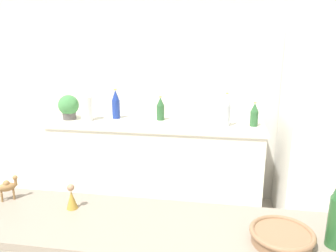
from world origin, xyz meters
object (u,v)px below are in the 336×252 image
at_px(back_bottle_3, 116,104).
at_px(wise_man_figurine_blue, 72,198).
at_px(paper_towel_roll, 86,109).
at_px(camel_figurine, 8,186).
at_px(refrigerator, 332,134).
at_px(back_bottle_2, 160,109).
at_px(back_bottle_0, 254,115).
at_px(fruit_bowl, 282,236).
at_px(back_bottle_1, 226,110).
at_px(potted_plant, 69,106).

xyz_separation_m(back_bottle_3, wise_man_figurine_blue, (0.41, -1.93, -0.05)).
height_order(paper_towel_roll, camel_figurine, paper_towel_roll).
height_order(refrigerator, back_bottle_2, refrigerator).
relative_size(paper_towel_roll, back_bottle_0, 1.08).
bearing_deg(back_bottle_3, camel_figurine, -88.14).
xyz_separation_m(fruit_bowl, wise_man_figurine_blue, (-0.93, 0.12, 0.02)).
height_order(back_bottle_1, back_bottle_2, back_bottle_1).
xyz_separation_m(potted_plant, back_bottle_2, (0.95, 0.12, -0.02)).
height_order(potted_plant, back_bottle_0, potted_plant).
distance_m(paper_towel_roll, back_bottle_2, 0.76).
xyz_separation_m(refrigerator, back_bottle_3, (-2.10, 0.16, 0.17)).
distance_m(refrigerator, back_bottle_1, 0.98).
bearing_deg(fruit_bowl, back_bottle_0, 88.05).
bearing_deg(back_bottle_0, wise_man_figurine_blue, -118.35).
height_order(back_bottle_3, fruit_bowl, back_bottle_3).
bearing_deg(camel_figurine, paper_towel_roll, 100.58).
xyz_separation_m(paper_towel_roll, camel_figurine, (0.33, -1.75, -0.01)).
height_order(paper_towel_roll, wise_man_figurine_blue, paper_towel_roll).
xyz_separation_m(refrigerator, potted_plant, (-2.57, 0.05, 0.16)).
relative_size(refrigerator, back_bottle_3, 5.77).
height_order(back_bottle_1, wise_man_figurine_blue, back_bottle_1).
distance_m(paper_towel_roll, wise_man_figurine_blue, 1.91).
bearing_deg(paper_towel_roll, potted_plant, 171.38).
bearing_deg(back_bottle_1, paper_towel_roll, -179.60).
bearing_deg(refrigerator, potted_plant, 178.95).
bearing_deg(camel_figurine, refrigerator, 40.43).
bearing_deg(refrigerator, fruit_bowl, -111.92).
xyz_separation_m(back_bottle_0, back_bottle_1, (-0.26, -0.05, 0.04)).
bearing_deg(paper_towel_roll, camel_figurine, -79.42).
xyz_separation_m(back_bottle_0, back_bottle_2, (-0.93, 0.10, 0.01)).
bearing_deg(refrigerator, paper_towel_roll, 179.62).
bearing_deg(wise_man_figurine_blue, potted_plant, 115.92).
bearing_deg(paper_towel_roll, refrigerator, -0.38).
xyz_separation_m(paper_towel_roll, fruit_bowl, (1.60, -1.91, -0.05)).
height_order(paper_towel_roll, back_bottle_3, back_bottle_3).
xyz_separation_m(fruit_bowl, camel_figurine, (-1.28, 0.16, 0.04)).
bearing_deg(fruit_bowl, paper_towel_roll, 130.01).
xyz_separation_m(paper_towel_roll, back_bottle_3, (0.27, 0.15, 0.02)).
xyz_separation_m(back_bottle_0, back_bottle_3, (-1.40, 0.09, 0.04)).
bearing_deg(camel_figurine, back_bottle_1, 58.54).
height_order(back_bottle_2, back_bottle_3, back_bottle_3).
xyz_separation_m(potted_plant, paper_towel_roll, (0.21, -0.03, -0.01)).
bearing_deg(back_bottle_0, back_bottle_2, 174.08).
distance_m(potted_plant, camel_figurine, 1.86).
relative_size(refrigerator, back_bottle_0, 7.66).
distance_m(potted_plant, back_bottle_3, 0.49).
relative_size(fruit_bowl, wise_man_figurine_blue, 2.03).
distance_m(potted_plant, back_bottle_0, 1.88).
bearing_deg(wise_man_figurine_blue, refrigerator, 46.35).
bearing_deg(back_bottle_1, wise_man_figurine_blue, -112.09).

